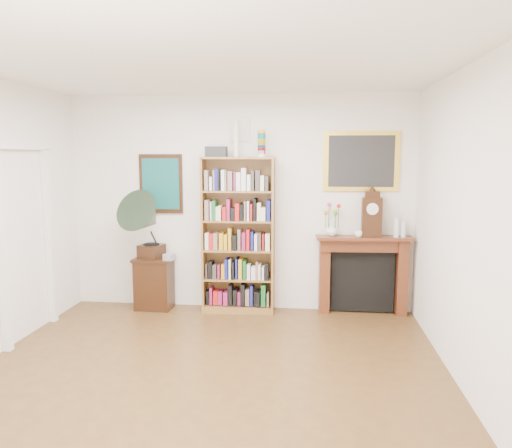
{
  "coord_description": "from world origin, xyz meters",
  "views": [
    {
      "loc": [
        0.92,
        -3.95,
        2.03
      ],
      "look_at": [
        0.31,
        1.6,
        1.26
      ],
      "focal_mm": 35.0,
      "sensor_mm": 36.0,
      "label": 1
    }
  ],
  "objects_px": {
    "side_cabinet": "(154,283)",
    "mantel_clock": "(372,215)",
    "cd_stack": "(169,257)",
    "bottle_right": "(403,229)",
    "bookshelf": "(238,226)",
    "fireplace": "(363,268)",
    "bottle_left": "(396,228)",
    "gramophone": "(147,220)",
    "teacup": "(359,234)",
    "flower_vase": "(332,230)"
  },
  "relations": [
    {
      "from": "teacup",
      "to": "bottle_left",
      "type": "height_order",
      "value": "bottle_left"
    },
    {
      "from": "bookshelf",
      "to": "teacup",
      "type": "bearing_deg",
      "value": -2.2
    },
    {
      "from": "fireplace",
      "to": "teacup",
      "type": "distance_m",
      "value": 0.48
    },
    {
      "from": "bookshelf",
      "to": "fireplace",
      "type": "distance_m",
      "value": 1.69
    },
    {
      "from": "bottle_left",
      "to": "mantel_clock",
      "type": "bearing_deg",
      "value": 179.38
    },
    {
      "from": "cd_stack",
      "to": "teacup",
      "type": "relative_size",
      "value": 1.22
    },
    {
      "from": "mantel_clock",
      "to": "teacup",
      "type": "relative_size",
      "value": 5.82
    },
    {
      "from": "side_cabinet",
      "to": "bottle_right",
      "type": "distance_m",
      "value": 3.29
    },
    {
      "from": "side_cabinet",
      "to": "bookshelf",
      "type": "bearing_deg",
      "value": 2.59
    },
    {
      "from": "bookshelf",
      "to": "side_cabinet",
      "type": "relative_size",
      "value": 3.38
    },
    {
      "from": "fireplace",
      "to": "gramophone",
      "type": "distance_m",
      "value": 2.84
    },
    {
      "from": "bookshelf",
      "to": "cd_stack",
      "type": "height_order",
      "value": "bookshelf"
    },
    {
      "from": "gramophone",
      "to": "cd_stack",
      "type": "relative_size",
      "value": 7.64
    },
    {
      "from": "mantel_clock",
      "to": "teacup",
      "type": "xyz_separation_m",
      "value": [
        -0.16,
        -0.04,
        -0.24
      ]
    },
    {
      "from": "cd_stack",
      "to": "mantel_clock",
      "type": "relative_size",
      "value": 0.21
    },
    {
      "from": "cd_stack",
      "to": "gramophone",
      "type": "bearing_deg",
      "value": -178.34
    },
    {
      "from": "mantel_clock",
      "to": "flower_vase",
      "type": "bearing_deg",
      "value": 177.26
    },
    {
      "from": "bottle_left",
      "to": "bottle_right",
      "type": "relative_size",
      "value": 1.2
    },
    {
      "from": "side_cabinet",
      "to": "mantel_clock",
      "type": "distance_m",
      "value": 2.96
    },
    {
      "from": "bottle_right",
      "to": "cd_stack",
      "type": "bearing_deg",
      "value": -177.07
    },
    {
      "from": "cd_stack",
      "to": "bottle_left",
      "type": "bearing_deg",
      "value": 2.88
    },
    {
      "from": "mantel_clock",
      "to": "side_cabinet",
      "type": "bearing_deg",
      "value": -179.28
    },
    {
      "from": "gramophone",
      "to": "teacup",
      "type": "relative_size",
      "value": 9.34
    },
    {
      "from": "teacup",
      "to": "gramophone",
      "type": "bearing_deg",
      "value": -177.46
    },
    {
      "from": "bottle_right",
      "to": "bookshelf",
      "type": "bearing_deg",
      "value": -179.12
    },
    {
      "from": "gramophone",
      "to": "teacup",
      "type": "distance_m",
      "value": 2.7
    },
    {
      "from": "mantel_clock",
      "to": "bottle_left",
      "type": "relative_size",
      "value": 2.38
    },
    {
      "from": "gramophone",
      "to": "flower_vase",
      "type": "xyz_separation_m",
      "value": [
        2.36,
        0.18,
        -0.11
      ]
    },
    {
      "from": "mantel_clock",
      "to": "flower_vase",
      "type": "distance_m",
      "value": 0.53
    },
    {
      "from": "gramophone",
      "to": "cd_stack",
      "type": "bearing_deg",
      "value": 17.33
    },
    {
      "from": "fireplace",
      "to": "gramophone",
      "type": "relative_size",
      "value": 1.32
    },
    {
      "from": "flower_vase",
      "to": "teacup",
      "type": "distance_m",
      "value": 0.34
    },
    {
      "from": "bottle_right",
      "to": "gramophone",
      "type": "bearing_deg",
      "value": -177.18
    },
    {
      "from": "bottle_left",
      "to": "gramophone",
      "type": "bearing_deg",
      "value": -177.23
    },
    {
      "from": "bookshelf",
      "to": "fireplace",
      "type": "relative_size",
      "value": 1.9
    },
    {
      "from": "teacup",
      "to": "bottle_right",
      "type": "relative_size",
      "value": 0.49
    },
    {
      "from": "cd_stack",
      "to": "bottle_right",
      "type": "xyz_separation_m",
      "value": [
        2.96,
        0.15,
        0.39
      ]
    },
    {
      "from": "cd_stack",
      "to": "mantel_clock",
      "type": "xyz_separation_m",
      "value": [
        2.56,
        0.15,
        0.56
      ]
    },
    {
      "from": "gramophone",
      "to": "mantel_clock",
      "type": "distance_m",
      "value": 2.85
    },
    {
      "from": "gramophone",
      "to": "bottle_left",
      "type": "distance_m",
      "value": 3.16
    },
    {
      "from": "bottle_left",
      "to": "bookshelf",
      "type": "bearing_deg",
      "value": -179.27
    },
    {
      "from": "mantel_clock",
      "to": "bottle_left",
      "type": "distance_m",
      "value": 0.34
    },
    {
      "from": "mantel_clock",
      "to": "teacup",
      "type": "distance_m",
      "value": 0.29
    },
    {
      "from": "teacup",
      "to": "bottle_left",
      "type": "xyz_separation_m",
      "value": [
        0.46,
        0.03,
        0.08
      ]
    },
    {
      "from": "bookshelf",
      "to": "fireplace",
      "type": "height_order",
      "value": "bookshelf"
    },
    {
      "from": "gramophone",
      "to": "cd_stack",
      "type": "distance_m",
      "value": 0.55
    },
    {
      "from": "flower_vase",
      "to": "bottle_left",
      "type": "relative_size",
      "value": 0.65
    },
    {
      "from": "bookshelf",
      "to": "bottle_right",
      "type": "height_order",
      "value": "bookshelf"
    },
    {
      "from": "gramophone",
      "to": "flower_vase",
      "type": "bearing_deg",
      "value": 19.98
    },
    {
      "from": "bookshelf",
      "to": "cd_stack",
      "type": "xyz_separation_m",
      "value": [
        -0.88,
        -0.12,
        -0.4
      ]
    }
  ]
}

